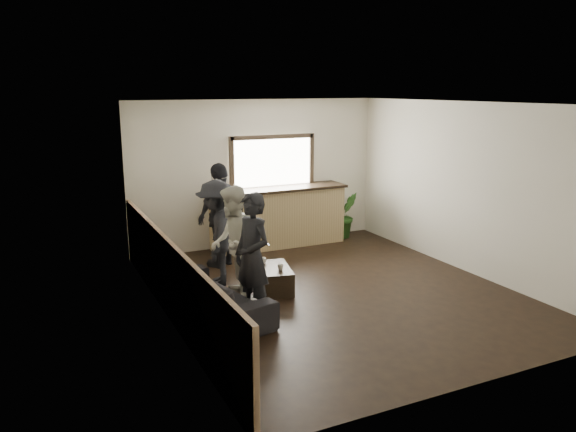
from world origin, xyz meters
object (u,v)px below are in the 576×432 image
cup_a (263,261)px  cup_b (280,267)px  person_a (252,257)px  bar_counter (278,213)px  person_b (233,244)px  person_c (217,233)px  coffee_table (274,279)px  person_d (221,215)px  potted_plant (345,215)px  sofa (213,294)px

cup_a → cup_b: size_ratio=1.21×
person_a → bar_counter: bearing=134.7°
bar_counter → person_b: bar_counter is taller
person_b → cup_a: bearing=138.9°
person_b → person_c: size_ratio=1.01×
coffee_table → person_d: 1.69m
bar_counter → person_a: bearing=-119.9°
coffee_table → person_c: person_c is taller
bar_counter → potted_plant: (1.49, -0.05, -0.17)m
cup_a → person_d: 1.36m
person_a → coffee_table: bearing=124.8°
person_b → person_a: bearing=20.0°
person_b → person_c: bearing=-160.0°
cup_b → person_d: 1.76m
person_d → sofa: bearing=39.5°
cup_b → person_d: person_d is taller
potted_plant → person_d: bearing=-166.4°
bar_counter → person_b: 2.92m
person_a → person_b: person_a is taller
cup_a → bar_counter: bearing=59.6°
bar_counter → cup_b: (-1.05, -2.40, -0.23)m
person_a → person_c: person_a is taller
cup_a → sofa: bearing=-144.3°
sofa → potted_plant: (3.70, 2.70, 0.18)m
cup_b → cup_a: bearing=105.3°
potted_plant → cup_a: bearing=-143.8°
person_a → person_c: 1.46m
potted_plant → person_d: size_ratio=0.52×
sofa → person_b: person_b is taller
cup_a → person_d: size_ratio=0.06×
cup_a → person_a: size_ratio=0.07×
person_a → person_c: size_ratio=1.03×
sofa → person_a: 0.79m
person_b → person_d: person_d is taller
cup_b → person_d: (-0.34, 1.66, 0.49)m
bar_counter → potted_plant: size_ratio=2.88×
person_d → person_c: bearing=38.5°
cup_a → potted_plant: bearing=36.2°
cup_b → potted_plant: 3.47m
bar_counter → person_d: bar_counter is taller
sofa → cup_a: sofa is taller
person_c → person_d: 0.93m
sofa → person_a: size_ratio=1.16×
person_d → person_a: bearing=52.7°
bar_counter → person_a: bar_counter is taller
bar_counter → cup_a: bearing=-120.4°
cup_b → person_a: size_ratio=0.06×
sofa → cup_b: size_ratio=20.98×
potted_plant → sofa: bearing=-143.9°
sofa → person_a: person_a is taller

